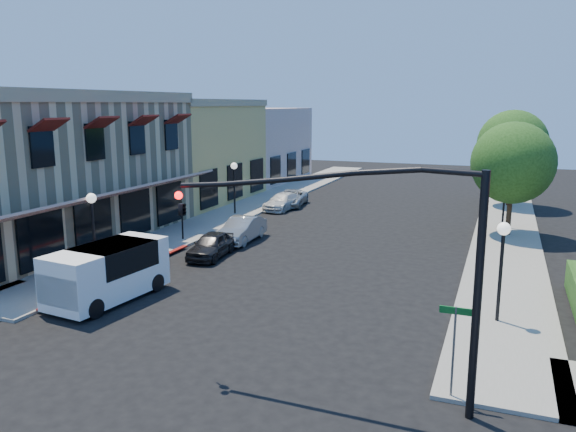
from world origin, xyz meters
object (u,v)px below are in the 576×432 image
(parked_car_c, at_px, (283,202))
(parked_car_d, at_px, (291,198))
(lamppost_left_far, at_px, (234,175))
(parked_car_b, at_px, (242,230))
(street_tree_a, at_px, (513,163))
(lamppost_right_far, at_px, (505,184))
(street_name_sign, at_px, (454,337))
(lamppost_left_near, at_px, (92,212))
(signal_mast_arm, at_px, (387,245))
(parked_car_a, at_px, (211,245))
(white_van, at_px, (106,270))
(street_tree_b, at_px, (512,145))
(lamppost_right_near, at_px, (503,247))

(parked_car_c, height_order, parked_car_d, parked_car_c)
(lamppost_left_far, bearing_deg, parked_car_b, -60.66)
(street_tree_a, distance_m, lamppost_right_far, 2.49)
(street_name_sign, bearing_deg, lamppost_left_near, 160.07)
(signal_mast_arm, bearing_deg, parked_car_a, 135.41)
(white_van, bearing_deg, lamppost_left_near, 135.71)
(lamppost_left_near, height_order, parked_car_d, lamppost_left_near)
(lamppost_left_near, relative_size, parked_car_a, 0.99)
(lamppost_left_near, bearing_deg, street_tree_a, 38.98)
(lamppost_left_near, bearing_deg, lamppost_left_far, 90.00)
(street_tree_b, relative_size, lamppost_left_near, 1.97)
(street_tree_a, height_order, signal_mast_arm, street_tree_a)
(lamppost_left_near, bearing_deg, parked_car_d, 82.96)
(street_name_sign, height_order, white_van, street_name_sign)
(street_tree_b, height_order, lamppost_right_far, street_tree_b)
(lamppost_right_near, bearing_deg, street_name_sign, -99.78)
(street_tree_b, relative_size, white_van, 1.41)
(street_tree_a, height_order, lamppost_left_far, street_tree_a)
(white_van, bearing_deg, lamppost_right_far, 53.49)
(parked_car_a, relative_size, parked_car_c, 0.90)
(lamppost_left_far, xyz_separation_m, white_van, (2.99, -16.92, -1.50))
(street_name_sign, distance_m, lamppost_right_far, 21.85)
(parked_car_b, distance_m, parked_car_d, 11.31)
(street_tree_b, relative_size, lamppost_right_near, 1.97)
(street_tree_b, relative_size, parked_car_d, 1.68)
(street_tree_a, relative_size, lamppost_right_near, 1.82)
(street_name_sign, distance_m, lamppost_left_near, 17.05)
(street_tree_a, relative_size, lamppost_left_near, 1.82)
(signal_mast_arm, xyz_separation_m, parked_car_c, (-12.06, 23.50, -3.51))
(street_name_sign, distance_m, lamppost_left_far, 25.48)
(street_tree_b, bearing_deg, parked_car_c, -154.98)
(parked_car_a, height_order, parked_car_d, parked_car_a)
(parked_car_a, bearing_deg, lamppost_left_far, 104.94)
(lamppost_left_far, xyz_separation_m, lamppost_right_near, (17.00, -14.00, 0.00))
(street_name_sign, height_order, lamppost_right_far, lamppost_right_far)
(lamppost_right_near, distance_m, lamppost_right_far, 16.00)
(signal_mast_arm, distance_m, parked_car_d, 28.10)
(parked_car_c, bearing_deg, lamppost_left_far, -122.16)
(white_van, distance_m, parked_car_b, 10.38)
(street_tree_b, bearing_deg, lamppost_left_far, -149.97)
(parked_car_b, bearing_deg, parked_car_c, 96.52)
(parked_car_a, xyz_separation_m, parked_car_b, (0.00, 3.42, 0.05))
(lamppost_right_near, xyz_separation_m, parked_car_d, (-14.70, 18.64, -2.16))
(street_tree_b, distance_m, lamppost_left_far, 20.06)
(parked_car_b, bearing_deg, lamppost_left_near, -118.30)
(signal_mast_arm, distance_m, lamppost_right_near, 7.15)
(lamppost_left_near, xyz_separation_m, white_van, (2.99, -2.92, -1.50))
(lamppost_right_far, xyz_separation_m, parked_car_a, (-13.30, -12.00, -2.12))
(lamppost_right_far, relative_size, parked_car_b, 0.88)
(signal_mast_arm, relative_size, parked_car_c, 2.00)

